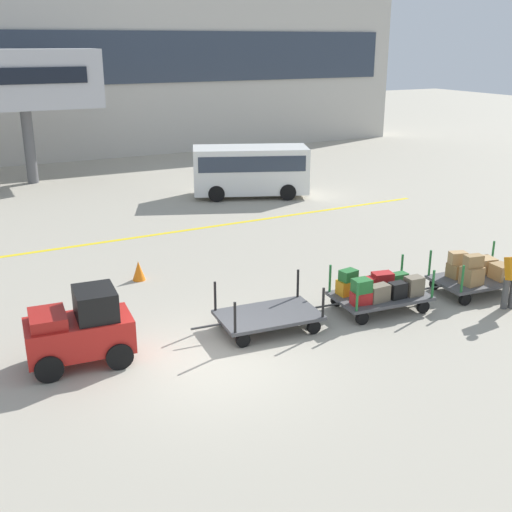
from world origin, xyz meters
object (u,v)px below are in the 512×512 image
at_px(baggage_tug, 81,330).
at_px(safety_cone_far, 139,271).
at_px(baggage_cart_lead, 268,316).
at_px(shuttle_van, 250,168).
at_px(baggage_cart_tail, 477,273).
at_px(baggage_cart_middle, 378,290).

distance_m(baggage_tug, safety_cone_far, 4.83).
bearing_deg(baggage_cart_lead, shuttle_van, 65.34).
relative_size(baggage_cart_tail, safety_cone_far, 5.54).
distance_m(baggage_cart_middle, safety_cone_far, 6.59).
height_order(baggage_cart_lead, baggage_cart_tail, baggage_cart_tail).
bearing_deg(baggage_cart_middle, safety_cone_far, 134.79).
xyz_separation_m(baggage_cart_tail, safety_cone_far, (-7.66, 4.91, -0.26)).
height_order(baggage_tug, baggage_cart_lead, baggage_tug).
bearing_deg(baggage_cart_middle, baggage_tug, 175.69).
bearing_deg(shuttle_van, baggage_cart_tail, -88.18).
distance_m(baggage_cart_lead, baggage_cart_tail, 5.97).
relative_size(baggage_cart_middle, safety_cone_far, 5.54).
bearing_deg(shuttle_van, baggage_cart_middle, -102.03).
relative_size(shuttle_van, safety_cone_far, 9.39).
bearing_deg(safety_cone_far, baggage_cart_lead, -69.00).
bearing_deg(baggage_cart_lead, baggage_tug, 175.70).
bearing_deg(baggage_cart_lead, baggage_cart_middle, -4.32).
bearing_deg(baggage_cart_middle, baggage_cart_tail, -4.59).
bearing_deg(baggage_cart_tail, safety_cone_far, 147.32).
bearing_deg(baggage_tug, baggage_cart_tail, -4.39).
height_order(baggage_tug, baggage_cart_middle, baggage_tug).
height_order(baggage_tug, safety_cone_far, baggage_tug).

